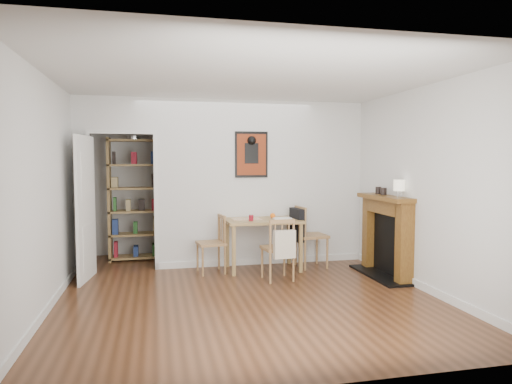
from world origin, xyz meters
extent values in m
plane|color=#57321C|center=(0.00, 0.00, 0.00)|extent=(5.20, 5.20, 0.00)
plane|color=silver|center=(0.00, 2.60, 1.30)|extent=(4.50, 0.00, 4.50)
plane|color=silver|center=(0.00, -2.60, 1.30)|extent=(4.50, 0.00, 4.50)
plane|color=silver|center=(-2.25, 0.00, 1.30)|extent=(0.00, 5.20, 5.20)
plane|color=silver|center=(2.25, 0.00, 1.30)|extent=(0.00, 5.20, 5.20)
plane|color=silver|center=(0.00, 0.00, 2.60)|extent=(5.20, 5.20, 0.00)
cube|color=silver|center=(0.57, 1.40, 1.30)|extent=(3.35, 0.10, 2.60)
cube|color=silver|center=(-2.12, 1.40, 1.30)|extent=(0.25, 0.10, 2.60)
cube|color=silver|center=(-1.55, 1.40, 2.33)|extent=(0.90, 0.10, 0.55)
cube|color=silver|center=(-2.03, 1.40, 1.02)|extent=(0.06, 0.14, 2.05)
cube|color=silver|center=(-1.07, 1.40, 1.02)|extent=(0.06, 0.14, 2.05)
cube|color=silver|center=(0.57, 1.34, 0.05)|extent=(3.35, 0.02, 0.10)
cube|color=silver|center=(-2.24, -0.60, 0.05)|extent=(0.02, 4.00, 0.10)
cube|color=silver|center=(2.24, -0.60, 0.05)|extent=(0.02, 4.00, 0.10)
cube|color=white|center=(-2.02, 0.93, 1.00)|extent=(0.15, 0.80, 2.00)
cube|color=black|center=(0.40, 1.33, 1.75)|extent=(0.52, 0.02, 0.72)
cube|color=maroon|center=(0.40, 1.32, 1.75)|extent=(0.46, 0.00, 0.64)
cube|color=olive|center=(0.51, 1.00, 0.75)|extent=(1.13, 0.72, 0.04)
cube|color=olive|center=(0.01, 0.70, 0.36)|extent=(0.05, 0.05, 0.73)
cube|color=olive|center=(1.01, 0.70, 0.36)|extent=(0.05, 0.05, 0.73)
cube|color=olive|center=(0.01, 1.29, 0.36)|extent=(0.05, 0.05, 0.73)
cube|color=olive|center=(1.01, 1.29, 0.36)|extent=(0.05, 0.05, 0.73)
cube|color=black|center=(1.03, 0.98, 0.67)|extent=(0.14, 0.40, 0.50)
cube|color=#B9B099|center=(0.59, 0.14, 0.54)|extent=(0.31, 0.13, 0.38)
cube|color=olive|center=(-1.82, 2.15, 1.02)|extent=(0.04, 0.34, 2.03)
cube|color=olive|center=(-1.01, 2.15, 1.02)|extent=(0.04, 0.34, 2.03)
cube|color=olive|center=(-1.41, 2.15, 0.04)|extent=(0.86, 0.34, 0.03)
cube|color=olive|center=(-1.41, 2.15, 0.81)|extent=(0.86, 0.34, 0.03)
cube|color=olive|center=(-1.41, 2.15, 1.99)|extent=(0.86, 0.34, 0.03)
cube|color=maroon|center=(-1.41, 2.15, 1.02)|extent=(0.75, 0.28, 0.28)
cube|color=brown|center=(2.15, -0.24, 0.55)|extent=(0.20, 0.16, 1.10)
cube|color=brown|center=(2.15, 0.74, 0.55)|extent=(0.20, 0.16, 1.10)
cube|color=brown|center=(2.12, 0.25, 1.13)|extent=(0.30, 1.21, 0.06)
cube|color=brown|center=(2.15, 0.25, 1.00)|extent=(0.20, 0.85, 0.20)
cube|color=black|center=(2.21, 0.25, 0.45)|extent=(0.08, 0.81, 0.88)
cube|color=black|center=(2.09, 0.25, 0.01)|extent=(0.45, 1.25, 0.03)
cylinder|color=maroon|center=(0.30, 0.86, 0.81)|extent=(0.07, 0.07, 0.09)
sphere|color=orange|center=(0.69, 1.10, 0.81)|extent=(0.08, 0.08, 0.08)
cube|color=beige|center=(0.27, 1.10, 0.77)|extent=(0.44, 0.33, 0.00)
cube|color=white|center=(0.81, 1.03, 0.78)|extent=(0.28, 0.21, 0.01)
cylinder|color=silver|center=(2.15, -0.07, 1.20)|extent=(0.08, 0.08, 0.09)
cylinder|color=beige|center=(2.15, -0.07, 1.32)|extent=(0.15, 0.15, 0.15)
cylinder|color=black|center=(2.14, 0.33, 1.21)|extent=(0.09, 0.09, 0.11)
cylinder|color=black|center=(2.16, 0.53, 1.21)|extent=(0.09, 0.09, 0.11)
camera|label=1|loc=(-1.07, -5.67, 1.66)|focal=32.00mm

